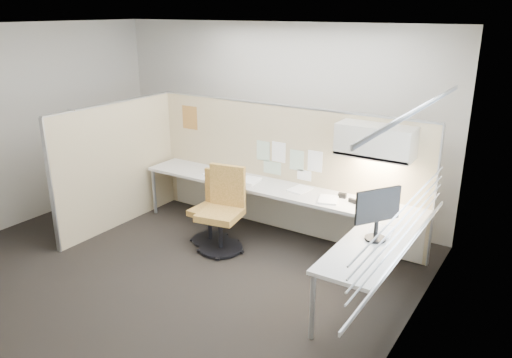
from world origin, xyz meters
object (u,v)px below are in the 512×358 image
Objects in this scene: monitor at (378,211)px; phone at (367,202)px; chair_left at (223,212)px; chair_right at (213,210)px; desk at (290,204)px.

monitor is 0.95m from phone.
chair_left is 1.15× the size of chair_right.
desk is 3.73× the size of chair_left.
desk is 7.28× the size of monitor.
chair_right is at bearing 116.04° from monitor.
chair_right is at bearing 143.69° from chair_left.
phone is at bearing 10.74° from chair_left.
chair_right is at bearing -178.20° from phone.
desk is 1.59m from monitor.
desk is 4.29× the size of chair_right.
phone is at bearing 15.42° from chair_right.
monitor is 2.23× the size of phone.
desk is at bearing 97.20° from monitor.
monitor is at bearing -26.32° from desk.
chair_left is at bearing -172.08° from phone.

